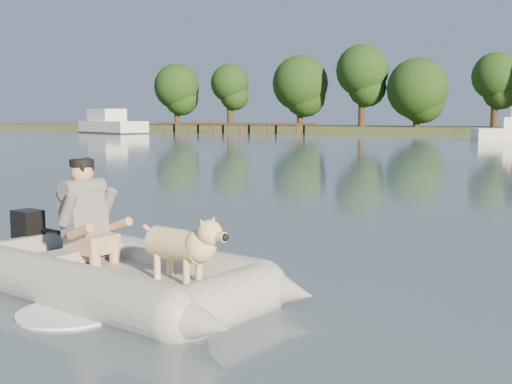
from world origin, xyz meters
The scene contains 8 objects.
water centered at (0.00, 0.00, 0.00)m, with size 160.00×160.00×0.00m, color slate.
dock centered at (-26.00, 52.00, 0.52)m, with size 18.00×2.00×1.04m, color #4C331E, non-canonical shape.
treeline centered at (-3.71, 61.11, 5.48)m, with size 71.02×7.35×9.27m.
dinghy centered at (0.09, -0.48, 0.62)m, with size 4.90×3.51×1.44m, color #9B9A96, non-canonical shape.
man centered at (-0.61, -0.28, 0.81)m, with size 0.76×0.65×1.12m, color slate, non-canonical shape.
dog centered at (0.76, -0.57, 0.54)m, with size 0.97×0.35×0.65m, color #CFB677, non-canonical shape.
outboard_motor centered at (-1.61, -0.12, 0.32)m, with size 0.43×0.30×0.82m, color black, non-canonical shape.
cabin_cruiser centered at (-36.90, 46.12, 1.21)m, with size 9.24×3.30×2.86m, color white, non-canonical shape.
Camera 1 is at (4.05, -5.66, 1.83)m, focal length 45.00 mm.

